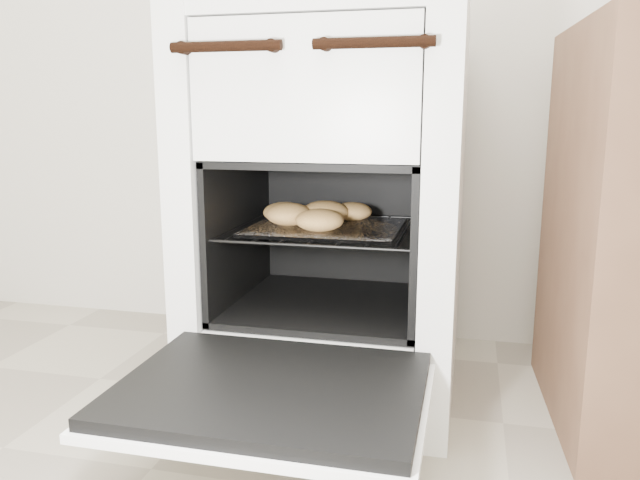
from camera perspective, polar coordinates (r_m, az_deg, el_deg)
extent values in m
cube|color=white|center=(1.52, 1.41, 3.37)|extent=(0.59, 0.63, 0.91)
cylinder|color=black|center=(1.23, -8.65, 17.10)|extent=(0.22, 0.02, 0.02)
cylinder|color=black|center=(1.15, 4.88, 17.55)|extent=(0.22, 0.02, 0.02)
cube|color=black|center=(1.11, -4.47, -13.38)|extent=(0.52, 0.40, 0.02)
cube|color=white|center=(1.11, -4.45, -14.21)|extent=(0.54, 0.42, 0.02)
cylinder|color=black|center=(1.51, -7.18, 1.41)|extent=(0.01, 0.42, 0.01)
cylinder|color=black|center=(1.42, 9.17, 0.69)|extent=(0.01, 0.42, 0.01)
cylinder|color=black|center=(1.26, -1.27, -0.52)|extent=(0.43, 0.01, 0.01)
cylinder|color=black|center=(1.64, 2.28, 2.30)|extent=(0.43, 0.01, 0.01)
cylinder|color=black|center=(1.50, -5.94, 1.36)|extent=(0.01, 0.40, 0.01)
cylinder|color=black|center=(1.48, -3.76, 1.27)|extent=(0.01, 0.40, 0.01)
cylinder|color=black|center=(1.46, -1.54, 1.17)|extent=(0.01, 0.40, 0.01)
cylinder|color=black|center=(1.45, 0.74, 1.07)|extent=(0.01, 0.40, 0.01)
cylinder|color=black|center=(1.44, 3.05, 0.97)|extent=(0.01, 0.40, 0.01)
cylinder|color=black|center=(1.43, 5.40, 0.86)|extent=(0.01, 0.40, 0.01)
cylinder|color=black|center=(1.42, 7.78, 0.76)|extent=(0.01, 0.40, 0.01)
cube|color=white|center=(1.43, 0.56, 1.17)|extent=(0.34, 0.30, 0.01)
ellipsoid|color=tan|center=(1.43, -2.86, 2.38)|extent=(0.14, 0.14, 0.05)
ellipsoid|color=tan|center=(1.47, -3.25, 2.55)|extent=(0.14, 0.14, 0.05)
ellipsoid|color=tan|center=(1.50, 2.99, 2.64)|extent=(0.11, 0.11, 0.04)
ellipsoid|color=tan|center=(1.46, 0.50, 2.60)|extent=(0.15, 0.15, 0.05)
ellipsoid|color=tan|center=(1.36, -0.04, 1.84)|extent=(0.13, 0.13, 0.05)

